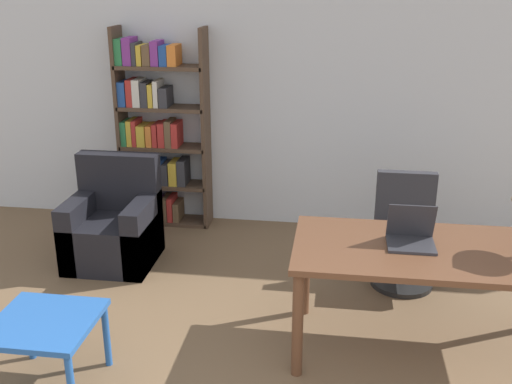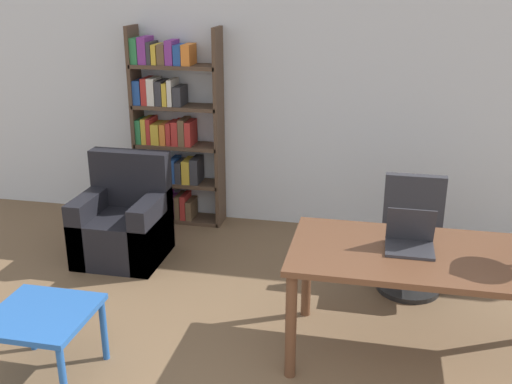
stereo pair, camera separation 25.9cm
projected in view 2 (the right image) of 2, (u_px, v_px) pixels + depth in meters
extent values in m
cube|color=silver|center=(335.00, 93.00, 5.65)|extent=(8.00, 0.06, 2.70)
cube|color=brown|center=(428.00, 256.00, 3.73)|extent=(1.72, 0.87, 0.04)
cylinder|color=brown|center=(291.00, 326.00, 3.67)|extent=(0.07, 0.07, 0.72)
cylinder|color=brown|center=(307.00, 271.00, 4.36)|extent=(0.07, 0.07, 0.72)
cube|color=#2D2D33|center=(409.00, 249.00, 3.76)|extent=(0.30, 0.26, 0.02)
cube|color=#2D2D33|center=(411.00, 225.00, 3.79)|extent=(0.30, 0.10, 0.25)
cube|color=navy|center=(411.00, 224.00, 3.80)|extent=(0.27, 0.08, 0.22)
cylinder|color=black|center=(408.00, 287.00, 4.83)|extent=(0.50, 0.50, 0.04)
cylinder|color=#262626|center=(410.00, 268.00, 4.78)|extent=(0.06, 0.06, 0.31)
cube|color=#2D2D33|center=(412.00, 244.00, 4.71)|extent=(0.50, 0.50, 0.10)
cube|color=#2D2D33|center=(414.00, 202.00, 4.81)|extent=(0.48, 0.08, 0.46)
cube|color=#2356A3|center=(41.00, 315.00, 3.62)|extent=(0.60, 0.60, 0.04)
cylinder|color=#2356A3|center=(63.00, 380.00, 3.41)|extent=(0.04, 0.04, 0.44)
cylinder|color=#2356A3|center=(30.00, 321.00, 3.99)|extent=(0.04, 0.04, 0.44)
cylinder|color=#2356A3|center=(104.00, 330.00, 3.89)|extent=(0.04, 0.04, 0.44)
cube|color=black|center=(123.00, 237.00, 5.31)|extent=(0.72, 0.68, 0.41)
cube|color=black|center=(131.00, 178.00, 5.39)|extent=(0.72, 0.16, 0.51)
cube|color=black|center=(93.00, 225.00, 5.33)|extent=(0.16, 0.68, 0.59)
cube|color=black|center=(152.00, 230.00, 5.22)|extent=(0.16, 0.68, 0.59)
cube|color=#4C3828|center=(138.00, 126.00, 5.98)|extent=(0.04, 0.28, 1.95)
cube|color=#4C3828|center=(219.00, 130.00, 5.82)|extent=(0.04, 0.28, 1.95)
cube|color=#4C3828|center=(182.00, 218.00, 6.23)|extent=(0.85, 0.28, 0.04)
cube|color=silver|center=(148.00, 205.00, 6.26)|extent=(0.07, 0.24, 0.19)
cube|color=#B72D28|center=(154.00, 204.00, 6.24)|extent=(0.05, 0.24, 0.21)
cube|color=#B72D28|center=(160.00, 205.00, 6.23)|extent=(0.06, 0.24, 0.22)
cube|color=#7F338C|center=(167.00, 204.00, 6.21)|extent=(0.09, 0.24, 0.25)
cube|color=#7F338C|center=(174.00, 206.00, 6.20)|extent=(0.06, 0.24, 0.21)
cube|color=brown|center=(180.00, 205.00, 6.18)|extent=(0.05, 0.24, 0.24)
cube|color=#B72D28|center=(186.00, 205.00, 6.17)|extent=(0.05, 0.24, 0.25)
cube|color=brown|center=(192.00, 208.00, 6.17)|extent=(0.06, 0.24, 0.20)
cube|color=#4C3828|center=(180.00, 182.00, 6.09)|extent=(0.85, 0.28, 0.04)
cube|color=brown|center=(146.00, 170.00, 6.13)|extent=(0.08, 0.24, 0.18)
cube|color=#333338|center=(155.00, 170.00, 6.11)|extent=(0.09, 0.24, 0.20)
cube|color=#7F338C|center=(162.00, 170.00, 6.09)|extent=(0.06, 0.24, 0.20)
cube|color=silver|center=(168.00, 171.00, 6.08)|extent=(0.06, 0.24, 0.20)
cube|color=#234C99|center=(175.00, 169.00, 6.06)|extent=(0.07, 0.24, 0.24)
cube|color=#333338|center=(181.00, 171.00, 6.05)|extent=(0.06, 0.24, 0.22)
cube|color=gold|center=(189.00, 170.00, 6.03)|extent=(0.08, 0.24, 0.23)
cube|color=#333338|center=(197.00, 170.00, 6.01)|extent=(0.08, 0.24, 0.26)
cube|color=#4C3828|center=(179.00, 145.00, 5.96)|extent=(0.85, 0.28, 0.04)
cube|color=#2D7F47|center=(142.00, 130.00, 5.99)|extent=(0.05, 0.24, 0.24)
cube|color=gold|center=(147.00, 130.00, 5.98)|extent=(0.05, 0.24, 0.25)
cube|color=#B72D28|center=(152.00, 130.00, 5.97)|extent=(0.04, 0.24, 0.25)
cube|color=gold|center=(159.00, 133.00, 5.96)|extent=(0.08, 0.24, 0.20)
cube|color=orange|center=(166.00, 133.00, 5.94)|extent=(0.06, 0.24, 0.21)
cube|color=#B72D28|center=(172.00, 132.00, 5.93)|extent=(0.05, 0.24, 0.22)
cube|color=#B72D28|center=(178.00, 132.00, 5.92)|extent=(0.06, 0.24, 0.24)
cube|color=brown|center=(185.00, 131.00, 5.90)|extent=(0.06, 0.24, 0.26)
cube|color=#B72D28|center=(191.00, 133.00, 5.89)|extent=(0.06, 0.24, 0.24)
cube|color=#4C3828|center=(177.00, 107.00, 5.83)|extent=(0.85, 0.28, 0.04)
cube|color=#234C99|center=(141.00, 91.00, 5.86)|extent=(0.07, 0.24, 0.23)
cube|color=#B72D28|center=(148.00, 91.00, 5.84)|extent=(0.06, 0.24, 0.26)
cube|color=silver|center=(154.00, 91.00, 5.82)|extent=(0.07, 0.24, 0.26)
cube|color=#333338|center=(162.00, 92.00, 5.81)|extent=(0.06, 0.24, 0.23)
cube|color=gold|center=(168.00, 93.00, 5.80)|extent=(0.05, 0.24, 0.22)
cube|color=silver|center=(173.00, 92.00, 5.79)|extent=(0.04, 0.24, 0.25)
cube|color=#333338|center=(180.00, 95.00, 5.78)|extent=(0.08, 0.24, 0.19)
cube|color=#4C3828|center=(175.00, 66.00, 5.70)|extent=(0.85, 0.28, 0.04)
cube|color=#2D7F47|center=(138.00, 50.00, 5.72)|extent=(0.07, 0.24, 0.24)
cube|color=#7F338C|center=(146.00, 50.00, 5.70)|extent=(0.08, 0.24, 0.25)
cube|color=#333338|center=(152.00, 53.00, 5.70)|extent=(0.04, 0.24, 0.21)
cube|color=gold|center=(157.00, 54.00, 5.69)|extent=(0.05, 0.24, 0.19)
cube|color=brown|center=(164.00, 54.00, 5.68)|extent=(0.07, 0.24, 0.19)
cube|color=#7F338C|center=(172.00, 52.00, 5.66)|extent=(0.07, 0.24, 0.23)
cube|color=#234C99|center=(180.00, 54.00, 5.65)|extent=(0.07, 0.24, 0.19)
cube|color=orange|center=(189.00, 54.00, 5.63)|extent=(0.08, 0.24, 0.19)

